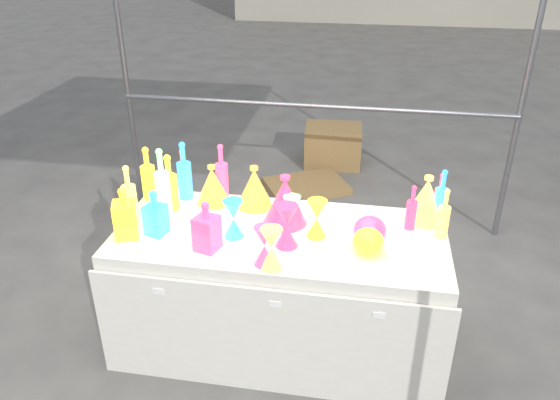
% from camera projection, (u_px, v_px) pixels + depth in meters
% --- Properties ---
extents(ground, '(80.00, 80.00, 0.00)m').
position_uv_depth(ground, '(280.00, 338.00, 3.32)').
color(ground, slate).
rests_on(ground, ground).
extents(display_table, '(1.84, 0.83, 0.75)m').
position_uv_depth(display_table, '(280.00, 289.00, 3.14)').
color(display_table, silver).
rests_on(display_table, ground).
extents(cardboard_box_closed, '(0.58, 0.44, 0.41)m').
position_uv_depth(cardboard_box_closed, '(333.00, 146.00, 5.55)').
color(cardboard_box_closed, olive).
rests_on(cardboard_box_closed, ground).
extents(cardboard_box_flat, '(0.88, 0.79, 0.06)m').
position_uv_depth(cardboard_box_flat, '(306.00, 186.00, 5.12)').
color(cardboard_box_flat, olive).
rests_on(cardboard_box_flat, ground).
extents(bottle_0, '(0.11, 0.11, 0.33)m').
position_uv_depth(bottle_0, '(148.00, 173.00, 3.26)').
color(bottle_0, '#C03512').
rests_on(bottle_0, display_table).
extents(bottle_1, '(0.11, 0.11, 0.37)m').
position_uv_depth(bottle_1, '(184.00, 170.00, 3.25)').
color(bottle_1, '#198C36').
rests_on(bottle_1, display_table).
extents(bottle_2, '(0.09, 0.09, 0.35)m').
position_uv_depth(bottle_2, '(221.00, 172.00, 3.26)').
color(bottle_2, '#FF501A').
rests_on(bottle_2, display_table).
extents(bottle_3, '(0.09, 0.09, 0.30)m').
position_uv_depth(bottle_3, '(184.00, 172.00, 3.30)').
color(bottle_3, '#203ABE').
rests_on(bottle_3, display_table).
extents(bottle_4, '(0.10, 0.10, 0.34)m').
position_uv_depth(bottle_4, '(129.00, 193.00, 3.02)').
color(bottle_4, '#13776B').
rests_on(bottle_4, display_table).
extents(bottle_5, '(0.11, 0.11, 0.40)m').
position_uv_depth(bottle_5, '(162.00, 182.00, 3.07)').
color(bottle_5, '#C928B9').
rests_on(bottle_5, display_table).
extents(bottle_6, '(0.11, 0.11, 0.34)m').
position_uv_depth(bottle_6, '(170.00, 182.00, 3.13)').
color(bottle_6, '#C03512').
rests_on(bottle_6, display_table).
extents(decanter_0, '(0.16, 0.16, 0.29)m').
position_uv_depth(decanter_0, '(125.00, 212.00, 2.87)').
color(decanter_0, '#C03512').
rests_on(decanter_0, display_table).
extents(decanter_1, '(0.14, 0.14, 0.27)m').
position_uv_depth(decanter_1, '(206.00, 226.00, 2.76)').
color(decanter_1, '#FF501A').
rests_on(decanter_1, display_table).
extents(decanter_2, '(0.13, 0.13, 0.26)m').
position_uv_depth(decanter_2, '(155.00, 212.00, 2.91)').
color(decanter_2, '#198C36').
rests_on(decanter_2, display_table).
extents(hourglass_0, '(0.11, 0.11, 0.21)m').
position_uv_depth(hourglass_0, '(264.00, 246.00, 2.65)').
color(hourglass_0, '#FF501A').
rests_on(hourglass_0, display_table).
extents(hourglass_1, '(0.15, 0.15, 0.24)m').
position_uv_depth(hourglass_1, '(287.00, 226.00, 2.80)').
color(hourglass_1, '#203ABE').
rests_on(hourglass_1, display_table).
extents(hourglass_2, '(0.14, 0.14, 0.22)m').
position_uv_depth(hourglass_2, '(271.00, 249.00, 2.63)').
color(hourglass_2, '#13776B').
rests_on(hourglass_2, display_table).
extents(hourglass_3, '(0.10, 0.10, 0.20)m').
position_uv_depth(hourglass_3, '(292.00, 213.00, 2.97)').
color(hourglass_3, '#C928B9').
rests_on(hourglass_3, display_table).
extents(hourglass_4, '(0.13, 0.13, 0.21)m').
position_uv_depth(hourglass_4, '(317.00, 219.00, 2.89)').
color(hourglass_4, '#C03512').
rests_on(hourglass_4, display_table).
extents(hourglass_5, '(0.13, 0.13, 0.22)m').
position_uv_depth(hourglass_5, '(233.00, 219.00, 2.89)').
color(hourglass_5, '#198C36').
rests_on(hourglass_5, display_table).
extents(globe_0, '(0.21, 0.21, 0.13)m').
position_uv_depth(globe_0, '(368.00, 243.00, 2.76)').
color(globe_0, '#C03512').
rests_on(globe_0, display_table).
extents(globe_2, '(0.18, 0.18, 0.14)m').
position_uv_depth(globe_2, '(370.00, 232.00, 2.84)').
color(globe_2, '#FF501A').
rests_on(globe_2, display_table).
extents(lampshade_0, '(0.26, 0.26, 0.24)m').
position_uv_depth(lampshade_0, '(212.00, 184.00, 3.23)').
color(lampshade_0, '#CEDC2E').
rests_on(lampshade_0, display_table).
extents(lampshade_1, '(0.28, 0.28, 0.25)m').
position_uv_depth(lampshade_1, '(254.00, 187.00, 3.19)').
color(lampshade_1, '#CEDC2E').
rests_on(lampshade_1, display_table).
extents(lampshade_2, '(0.31, 0.31, 0.29)m').
position_uv_depth(lampshade_2, '(285.00, 200.00, 3.00)').
color(lampshade_2, '#203ABE').
rests_on(lampshade_2, display_table).
extents(lampshade_3, '(0.24, 0.24, 0.27)m').
position_uv_depth(lampshade_3, '(426.00, 198.00, 3.04)').
color(lampshade_3, '#13776B').
rests_on(lampshade_3, display_table).
extents(bottle_8, '(0.07, 0.07, 0.32)m').
position_uv_depth(bottle_8, '(441.00, 196.00, 3.01)').
color(bottle_8, '#198C36').
rests_on(bottle_8, display_table).
extents(bottle_9, '(0.07, 0.07, 0.26)m').
position_uv_depth(bottle_9, '(440.00, 195.00, 3.09)').
color(bottle_9, '#FF501A').
rests_on(bottle_9, display_table).
extents(bottle_10, '(0.06, 0.06, 0.26)m').
position_uv_depth(bottle_10, '(412.00, 207.00, 2.95)').
color(bottle_10, '#203ABE').
rests_on(bottle_10, display_table).
extents(bottle_11, '(0.07, 0.07, 0.29)m').
position_uv_depth(bottle_11, '(444.00, 214.00, 2.86)').
color(bottle_11, '#13776B').
rests_on(bottle_11, display_table).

